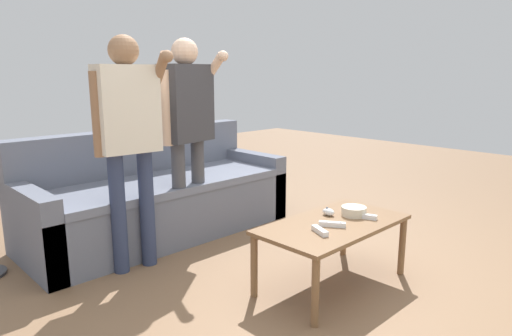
{
  "coord_description": "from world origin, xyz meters",
  "views": [
    {
      "loc": [
        -2.14,
        -1.62,
        1.34
      ],
      "look_at": [
        -0.05,
        0.53,
        0.71
      ],
      "focal_mm": 31.57,
      "sensor_mm": 36.0,
      "label": 1
    }
  ],
  "objects": [
    {
      "name": "couch",
      "position": [
        -0.18,
        1.59,
        0.3
      ],
      "size": [
        2.19,
        0.87,
        0.87
      ],
      "color": "slate",
      "rests_on": "ground"
    },
    {
      "name": "coffee_table",
      "position": [
        0.09,
        -0.03,
        0.37
      ],
      "size": [
        1.0,
        0.54,
        0.42
      ],
      "color": "brown",
      "rests_on": "ground"
    },
    {
      "name": "game_remote_nunchuk",
      "position": [
        0.18,
        0.08,
        0.45
      ],
      "size": [
        0.06,
        0.09,
        0.05
      ],
      "color": "white",
      "rests_on": "coffee_table"
    },
    {
      "name": "snack_bowl",
      "position": [
        0.3,
        -0.03,
        0.45
      ],
      "size": [
        0.16,
        0.16,
        0.06
      ],
      "primitive_type": "cylinder",
      "color": "beige",
      "rests_on": "coffee_table"
    },
    {
      "name": "ground_plane",
      "position": [
        0.0,
        0.0,
        0.0
      ],
      "size": [
        12.0,
        12.0,
        0.0
      ],
      "primitive_type": "plane",
      "color": "brown"
    },
    {
      "name": "game_remote_wand_near",
      "position": [
        0.02,
        -0.07,
        0.44
      ],
      "size": [
        0.12,
        0.16,
        0.03
      ],
      "color": "white",
      "rests_on": "coffee_table"
    },
    {
      "name": "player_center",
      "position": [
        -0.14,
        1.18,
        1.0
      ],
      "size": [
        0.5,
        0.34,
        1.6
      ],
      "color": "#47474C",
      "rests_on": "ground"
    },
    {
      "name": "player_left",
      "position": [
        -0.69,
        1.09,
        1.0
      ],
      "size": [
        0.46,
        0.39,
        1.58
      ],
      "color": "#2D3856",
      "rests_on": "ground"
    },
    {
      "name": "game_remote_wand_far",
      "position": [
        0.3,
        -0.12,
        0.44
      ],
      "size": [
        0.08,
        0.16,
        0.03
      ],
      "color": "white",
      "rests_on": "coffee_table"
    },
    {
      "name": "game_remote_wand_spare",
      "position": [
        -0.13,
        -0.09,
        0.44
      ],
      "size": [
        0.09,
        0.15,
        0.03
      ],
      "color": "white",
      "rests_on": "coffee_table"
    }
  ]
}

